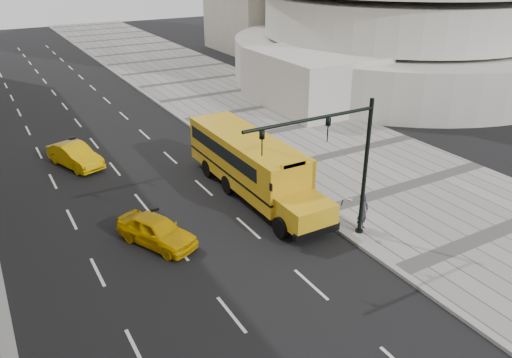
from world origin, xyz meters
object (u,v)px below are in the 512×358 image
school_bus (249,160)px  pedestrian (363,212)px  traffic_signal (341,158)px  taxi_far (75,156)px  taxi_near (157,231)px

school_bus → pedestrian: size_ratio=6.58×
traffic_signal → pedestrian: bearing=5.1°
taxi_far → pedestrian: pedestrian is taller
school_bus → taxi_near: bearing=-156.9°
school_bus → taxi_far: bearing=132.2°
taxi_near → pedestrian: pedestrian is taller
school_bus → taxi_far: (-7.36, 8.13, -1.08)m
school_bus → traffic_signal: traffic_signal is taller
school_bus → traffic_signal: (0.69, -6.49, 2.33)m
traffic_signal → taxi_far: bearing=118.8°
school_bus → pedestrian: school_bus is taller
school_bus → taxi_near: school_bus is taller
taxi_near → taxi_far: (-1.22, 10.74, 0.02)m
taxi_near → taxi_far: size_ratio=0.94×
pedestrian → traffic_signal: (-1.67, -0.15, 3.06)m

